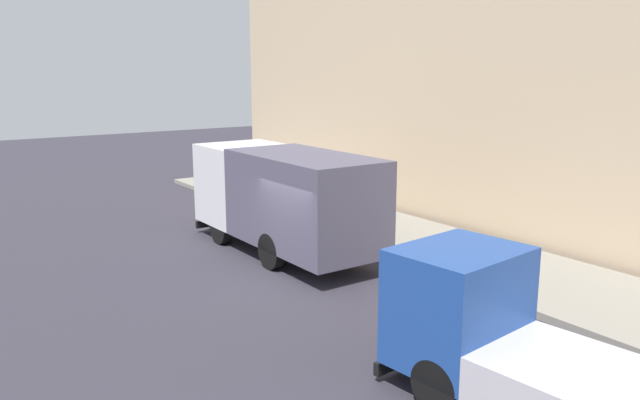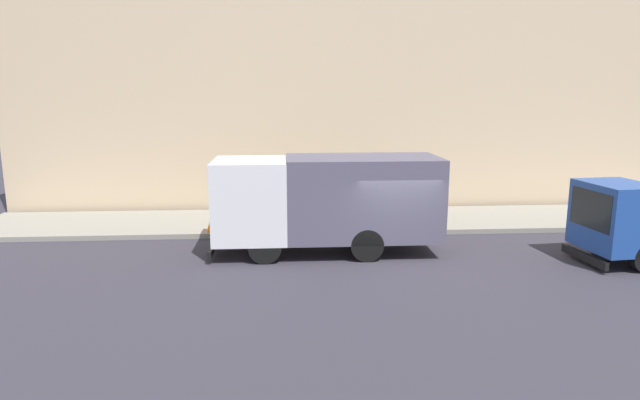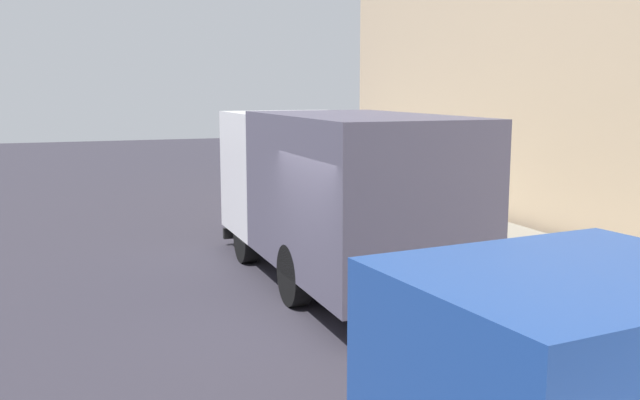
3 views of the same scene
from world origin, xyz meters
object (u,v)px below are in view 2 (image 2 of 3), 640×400
object	(u,v)px
large_utility_truck	(327,199)
pedestrian_walking	(304,199)
pedestrian_standing	(266,198)
traffic_cone_orange	(213,222)

from	to	relation	value
large_utility_truck	pedestrian_walking	xyz separation A→B (m)	(3.84, 0.59, -0.75)
pedestrian_walking	pedestrian_standing	size ratio (longest dim) A/B	0.94
large_utility_truck	pedestrian_walking	world-z (taller)	large_utility_truck
pedestrian_walking	traffic_cone_orange	size ratio (longest dim) A/B	2.26
traffic_cone_orange	pedestrian_standing	bearing A→B (deg)	-47.83
pedestrian_standing	traffic_cone_orange	distance (m)	2.51
traffic_cone_orange	pedestrian_walking	bearing A→B (deg)	-62.72
pedestrian_standing	traffic_cone_orange	bearing A→B (deg)	-157.34
large_utility_truck	traffic_cone_orange	bearing A→B (deg)	60.98
pedestrian_walking	pedestrian_standing	distance (m)	1.47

